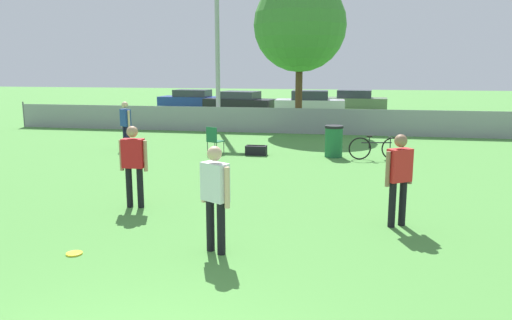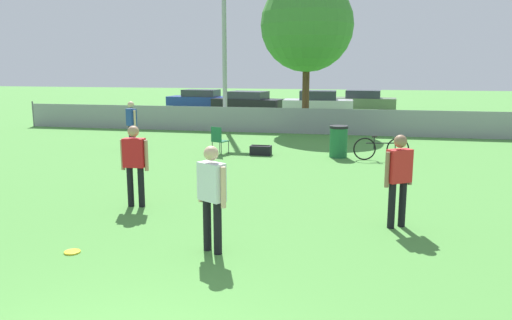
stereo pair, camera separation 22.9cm
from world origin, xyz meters
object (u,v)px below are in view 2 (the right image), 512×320
(frisbee_disc, at_px, (72,252))
(parked_car_olive, at_px, (363,101))
(spectator_in_blue, at_px, (132,121))
(tree_near_pole, at_px, (307,25))
(light_pole, at_px, (224,19))
(gear_bag_sideline, at_px, (261,150))
(parked_car_blue, at_px, (201,99))
(trash_bin, at_px, (338,141))
(player_receiver_white, at_px, (212,191))
(parked_car_dark, at_px, (248,102))
(player_defender_red, at_px, (135,160))
(parked_car_silver, at_px, (318,103))
(folding_chair_sideline, at_px, (219,139))
(player_thrower_red, at_px, (399,174))
(bicycle_sideline, at_px, (381,149))

(frisbee_disc, bearing_deg, parked_car_olive, 80.67)
(spectator_in_blue, bearing_deg, tree_near_pole, -91.17)
(light_pole, bearing_deg, gear_bag_sideline, -64.75)
(parked_car_blue, bearing_deg, gear_bag_sideline, -62.02)
(tree_near_pole, bearing_deg, trash_bin, -75.01)
(gear_bag_sideline, bearing_deg, player_receiver_white, -83.42)
(tree_near_pole, height_order, parked_car_dark, tree_near_pole)
(spectator_in_blue, bearing_deg, frisbee_disc, 147.57)
(player_defender_red, height_order, parked_car_silver, player_defender_red)
(player_defender_red, bearing_deg, folding_chair_sideline, 88.77)
(player_defender_red, bearing_deg, parked_car_dark, 94.98)
(light_pole, xyz_separation_m, parked_car_dark, (-1.00, 9.06, -4.32))
(folding_chair_sideline, relative_size, parked_car_silver, 0.22)
(spectator_in_blue, bearing_deg, player_thrower_red, 177.50)
(player_defender_red, height_order, parked_car_olive, player_defender_red)
(frisbee_disc, xyz_separation_m, parked_car_dark, (-2.82, 24.54, 0.62))
(player_thrower_red, xyz_separation_m, parked_car_dark, (-7.87, 22.16, -0.36))
(player_defender_red, relative_size, parked_car_olive, 0.40)
(frisbee_disc, xyz_separation_m, gear_bag_sideline, (1.14, 9.20, 0.14))
(trash_bin, xyz_separation_m, parked_car_olive, (0.71, 17.28, 0.14))
(light_pole, distance_m, parked_car_dark, 10.08)
(spectator_in_blue, bearing_deg, trash_bin, -144.33)
(folding_chair_sideline, bearing_deg, light_pole, -52.77)
(player_receiver_white, distance_m, player_thrower_red, 3.46)
(folding_chair_sideline, xyz_separation_m, parked_car_silver, (1.98, 14.37, 0.17))
(spectator_in_blue, bearing_deg, light_pole, -69.05)
(spectator_in_blue, xyz_separation_m, frisbee_disc, (3.55, -9.48, -0.96))
(trash_bin, bearing_deg, player_receiver_white, -99.72)
(folding_chair_sideline, height_order, gear_bag_sideline, folding_chair_sideline)
(tree_near_pole, height_order, parked_car_silver, tree_near_pole)
(frisbee_disc, xyz_separation_m, parked_car_silver, (1.74, 23.39, 0.68))
(parked_car_blue, height_order, parked_car_silver, parked_car_silver)
(light_pole, distance_m, trash_bin, 9.37)
(parked_car_blue, height_order, parked_car_dark, parked_car_blue)
(player_receiver_white, bearing_deg, bicycle_sideline, 101.97)
(player_receiver_white, relative_size, gear_bag_sideline, 2.49)
(frisbee_disc, relative_size, folding_chair_sideline, 0.27)
(tree_near_pole, relative_size, parked_car_blue, 1.48)
(player_thrower_red, bearing_deg, parked_car_dark, 74.15)
(bicycle_sideline, distance_m, trash_bin, 1.36)
(light_pole, distance_m, parked_car_blue, 12.26)
(parked_car_blue, bearing_deg, parked_car_dark, -18.11)
(player_receiver_white, relative_size, parked_car_olive, 0.40)
(gear_bag_sideline, xyz_separation_m, parked_car_dark, (-3.96, 15.33, 0.48))
(player_defender_red, xyz_separation_m, player_thrower_red, (5.22, -0.27, 0.00))
(gear_bag_sideline, bearing_deg, frisbee_disc, -97.08)
(player_defender_red, distance_m, parked_car_silver, 20.83)
(spectator_in_blue, distance_m, parked_car_blue, 16.76)
(light_pole, xyz_separation_m, player_defender_red, (1.65, -12.83, -3.96))
(light_pole, xyz_separation_m, tree_near_pole, (3.61, 0.79, -0.29))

